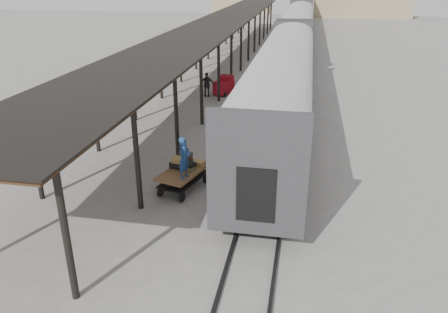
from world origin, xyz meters
The scene contains 9 objects.
ground centered at (0.00, 0.00, 0.00)m, with size 160.00×160.00×0.00m, color slate.
train centered at (3.19, 33.79, 2.69)m, with size 3.45×76.01×4.01m.
canopy centered at (-3.40, 24.00, 4.00)m, with size 4.90×64.30×4.15m.
rails centered at (3.20, 34.00, 0.06)m, with size 1.54×150.00×0.12m.
baggage_cart centered at (-0.17, -0.20, 0.65)m, with size 1.86×2.65×0.86m.
suitcase_stack centered at (-0.18, 0.14, 1.07)m, with size 1.40×1.12×0.59m.
luggage_tug centered at (-1.31, 14.81, 0.62)m, with size 1.42×1.75×1.34m.
porter centered at (0.08, -0.85, 1.69)m, with size 0.61×0.40×1.66m, color navy.
pedestrian centered at (-2.39, 14.02, 0.86)m, with size 1.01×0.42×1.73m, color black.
Camera 1 is at (4.41, -15.60, 8.26)m, focal length 35.00 mm.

